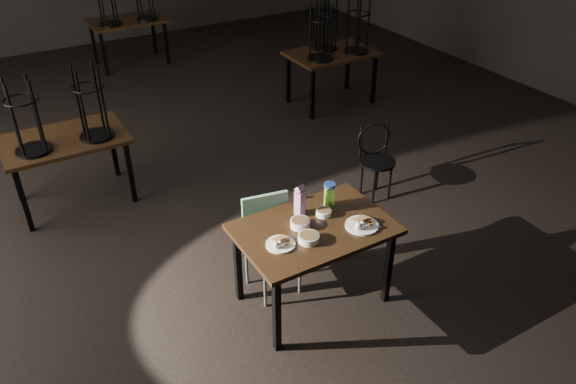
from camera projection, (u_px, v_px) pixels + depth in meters
main_table at (314, 235)px, 4.38m from camera, size 1.20×0.80×0.75m
plate_left at (280, 243)px, 4.14m from camera, size 0.22×0.22×0.07m
plate_right at (362, 224)px, 4.33m from camera, size 0.26×0.26×0.08m
bowl_near at (300, 223)px, 4.33m from camera, size 0.15×0.15×0.06m
bowl_far at (324, 212)px, 4.46m from camera, size 0.12×0.12×0.05m
bowl_big at (309, 238)px, 4.17m from camera, size 0.16×0.16×0.06m
juice_carton at (300, 201)px, 4.42m from camera, size 0.08×0.08×0.27m
water_bottle at (329, 194)px, 4.53m from camera, size 0.12×0.12×0.21m
spoon at (369, 218)px, 4.43m from camera, size 0.04×0.19×0.01m
bentwood_chair at (376, 155)px, 5.88m from camera, size 0.42×0.41×0.79m
school_chair at (270, 236)px, 4.64m from camera, size 0.46×0.46×0.85m
bg_table_left at (64, 139)px, 5.58m from camera, size 1.20×0.80×1.48m
bg_table_right at (333, 51)px, 7.76m from camera, size 1.20×0.80×1.48m
bg_table_far at (127, 20)px, 9.13m from camera, size 1.20×0.80×1.48m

